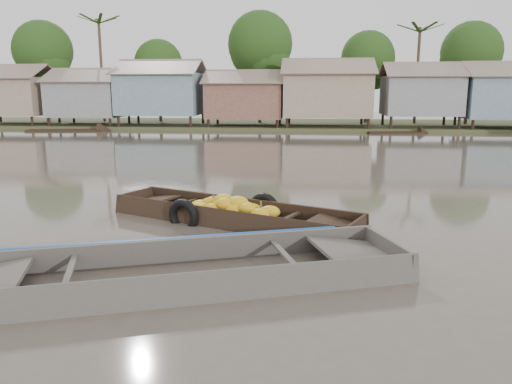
# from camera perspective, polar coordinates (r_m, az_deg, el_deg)

# --- Properties ---
(ground) EXTENTS (120.00, 120.00, 0.00)m
(ground) POSITION_cam_1_polar(r_m,az_deg,el_deg) (10.40, 0.06, -5.94)
(ground) COLOR #52483F
(ground) RESTS_ON ground
(riverbank) EXTENTS (120.00, 12.47, 10.22)m
(riverbank) POSITION_cam_1_polar(r_m,az_deg,el_deg) (41.77, 8.74, 11.55)
(riverbank) COLOR #384723
(riverbank) RESTS_ON ground
(banana_boat) EXTENTS (6.37, 3.95, 0.90)m
(banana_boat) POSITION_cam_1_polar(r_m,az_deg,el_deg) (12.09, -3.11, -2.43)
(banana_boat) COLOR black
(banana_boat) RESTS_ON ground
(viewer_boat) EXTENTS (7.86, 4.41, 0.61)m
(viewer_boat) POSITION_cam_1_polar(r_m,az_deg,el_deg) (8.55, -8.17, -9.64)
(viewer_boat) COLOR #49453E
(viewer_boat) RESTS_ON ground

